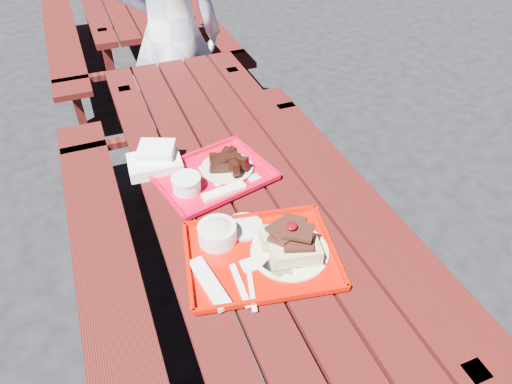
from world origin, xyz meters
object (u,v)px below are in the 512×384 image
person (172,36)px  near_tray (259,246)px  picnic_table_near (243,218)px  picnic_table_far (128,7)px  far_tray (212,175)px

person → near_tray: bearing=101.4°
picnic_table_near → picnic_table_far: size_ratio=1.00×
picnic_table_near → person: size_ratio=1.44×
picnic_table_far → near_tray: 3.18m
picnic_table_near → near_tray: 0.44m
picnic_table_far → picnic_table_near: bearing=-90.0°
far_tray → picnic_table_near: bearing=-31.1°
picnic_table_far → person: (0.06, -1.44, 0.27)m
near_tray → person: 1.74m
near_tray → far_tray: 0.43m
picnic_table_near → picnic_table_far: same height
person → picnic_table_near: bearing=103.3°
picnic_table_far → person: bearing=-87.6°
far_tray → picnic_table_far: bearing=87.9°
picnic_table_near → near_tray: bearing=-101.6°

